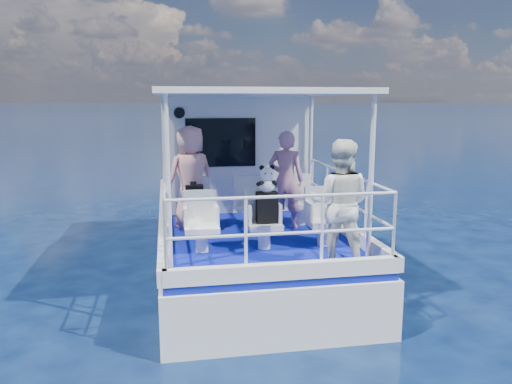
# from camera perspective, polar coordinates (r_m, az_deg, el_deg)

# --- Properties ---
(ground) EXTENTS (2000.00, 2000.00, 0.00)m
(ground) POSITION_cam_1_polar(r_m,az_deg,el_deg) (8.61, -0.54, -10.09)
(ground) COLOR black
(ground) RESTS_ON ground
(hull) EXTENTS (3.00, 7.00, 1.60)m
(hull) POSITION_cam_1_polar(r_m,az_deg,el_deg) (9.54, -1.56, -8.03)
(hull) COLOR white
(hull) RESTS_ON ground
(deck) EXTENTS (2.90, 6.90, 0.10)m
(deck) POSITION_cam_1_polar(r_m,az_deg,el_deg) (9.31, -1.59, -3.06)
(deck) COLOR #0A1595
(deck) RESTS_ON hull
(cabin) EXTENTS (2.85, 2.00, 2.20)m
(cabin) POSITION_cam_1_polar(r_m,az_deg,el_deg) (10.39, -2.71, 4.76)
(cabin) COLOR white
(cabin) RESTS_ON deck
(canopy) EXTENTS (3.00, 3.20, 0.08)m
(canopy) POSITION_cam_1_polar(r_m,az_deg,el_deg) (7.88, -0.32, 11.31)
(canopy) COLOR white
(canopy) RESTS_ON cabin
(canopy_posts) EXTENTS (2.77, 2.97, 2.20)m
(canopy_posts) POSITION_cam_1_polar(r_m,az_deg,el_deg) (7.89, -0.25, 3.01)
(canopy_posts) COLOR white
(canopy_posts) RESTS_ON deck
(railings) EXTENTS (2.84, 3.59, 1.00)m
(railings) POSITION_cam_1_polar(r_m,az_deg,el_deg) (7.67, 0.17, -1.74)
(railings) COLOR white
(railings) RESTS_ON deck
(seat_port_fwd) EXTENTS (0.48, 0.46, 0.38)m
(seat_port_fwd) POSITION_cam_1_polar(r_m,az_deg,el_deg) (8.39, -6.86, -2.94)
(seat_port_fwd) COLOR white
(seat_port_fwd) RESTS_ON deck
(seat_center_fwd) EXTENTS (0.48, 0.46, 0.38)m
(seat_center_fwd) POSITION_cam_1_polar(r_m,az_deg,el_deg) (8.49, -0.78, -2.71)
(seat_center_fwd) COLOR white
(seat_center_fwd) RESTS_ON deck
(seat_stbd_fwd) EXTENTS (0.48, 0.46, 0.38)m
(seat_stbd_fwd) POSITION_cam_1_polar(r_m,az_deg,el_deg) (8.68, 5.10, -2.46)
(seat_stbd_fwd) COLOR white
(seat_stbd_fwd) RESTS_ON deck
(seat_port_aft) EXTENTS (0.48, 0.46, 0.38)m
(seat_port_aft) POSITION_cam_1_polar(r_m,az_deg,el_deg) (7.13, -6.22, -5.30)
(seat_port_aft) COLOR white
(seat_port_aft) RESTS_ON deck
(seat_center_aft) EXTENTS (0.48, 0.46, 0.38)m
(seat_center_aft) POSITION_cam_1_polar(r_m,az_deg,el_deg) (7.25, 0.93, -4.99)
(seat_center_aft) COLOR white
(seat_center_aft) RESTS_ON deck
(seat_stbd_aft) EXTENTS (0.48, 0.46, 0.38)m
(seat_stbd_aft) POSITION_cam_1_polar(r_m,az_deg,el_deg) (7.47, 7.74, -4.62)
(seat_stbd_aft) COLOR white
(seat_stbd_aft) RESTS_ON deck
(passenger_port_fwd) EXTENTS (0.77, 0.68, 1.72)m
(passenger_port_fwd) POSITION_cam_1_polar(r_m,az_deg,el_deg) (8.35, -7.47, 1.66)
(passenger_port_fwd) COLOR #EEA49A
(passenger_port_fwd) RESTS_ON deck
(passenger_stbd_fwd) EXTENTS (0.70, 0.59, 1.63)m
(passenger_stbd_fwd) POSITION_cam_1_polar(r_m,az_deg,el_deg) (8.33, 3.43, 1.41)
(passenger_stbd_fwd) COLOR #BF7C91
(passenger_stbd_fwd) RESTS_ON deck
(passenger_stbd_aft) EXTENTS (0.99, 0.90, 1.64)m
(passenger_stbd_aft) POSITION_cam_1_polar(r_m,az_deg,el_deg) (6.45, 9.54, -1.29)
(passenger_stbd_aft) COLOR white
(passenger_stbd_aft) RESTS_ON deck
(backpack_port) EXTENTS (0.29, 0.16, 0.38)m
(backpack_port) POSITION_cam_1_polar(r_m,az_deg,el_deg) (8.22, -7.05, -0.51)
(backpack_port) COLOR black
(backpack_port) RESTS_ON seat_port_fwd
(backpack_center) EXTENTS (0.30, 0.17, 0.45)m
(backpack_center) POSITION_cam_1_polar(r_m,az_deg,el_deg) (7.15, 1.24, -1.78)
(backpack_center) COLOR black
(backpack_center) RESTS_ON seat_center_aft
(compact_camera) EXTENTS (0.10, 0.06, 0.06)m
(compact_camera) POSITION_cam_1_polar(r_m,az_deg,el_deg) (8.17, -7.18, 0.99)
(compact_camera) COLOR black
(compact_camera) RESTS_ON backpack_port
(panda) EXTENTS (0.25, 0.21, 0.38)m
(panda) POSITION_cam_1_polar(r_m,az_deg,el_deg) (7.07, 1.25, 1.51)
(panda) COLOR white
(panda) RESTS_ON backpack_center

